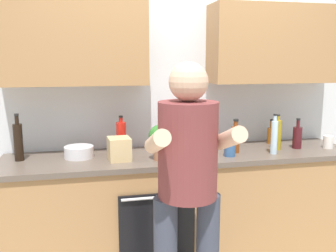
{
  "coord_description": "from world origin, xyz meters",
  "views": [
    {
      "loc": [
        -0.75,
        -2.77,
        1.63
      ],
      "look_at": [
        -0.16,
        -0.1,
        1.15
      ],
      "focal_mm": 39.26,
      "sensor_mm": 36.0,
      "label": 1
    }
  ],
  "objects_px": {
    "bottle_hotsauce": "(121,137)",
    "grocery_bag_bread": "(119,149)",
    "bottle_syrup": "(271,135)",
    "bottle_water": "(274,137)",
    "person_standing": "(188,179)",
    "bottle_vinegar": "(235,138)",
    "potted_herb": "(161,139)",
    "grocery_bag_crisps": "(189,139)",
    "cup_stoneware": "(234,140)",
    "cup_tea": "(230,149)",
    "mixing_bowl": "(79,152)",
    "bottle_oil": "(278,135)",
    "bottle_wine": "(297,137)",
    "bottle_soy": "(18,141)",
    "cup_coffee": "(328,142)"
  },
  "relations": [
    {
      "from": "bottle_vinegar",
      "to": "cup_coffee",
      "type": "bearing_deg",
      "value": -2.16
    },
    {
      "from": "bottle_wine",
      "to": "mixing_bowl",
      "type": "distance_m",
      "value": 1.81
    },
    {
      "from": "bottle_water",
      "to": "potted_herb",
      "type": "relative_size",
      "value": 1.19
    },
    {
      "from": "person_standing",
      "to": "grocery_bag_crisps",
      "type": "bearing_deg",
      "value": 73.64
    },
    {
      "from": "bottle_wine",
      "to": "bottle_vinegar",
      "type": "xyz_separation_m",
      "value": [
        -0.57,
        -0.02,
        0.02
      ]
    },
    {
      "from": "potted_herb",
      "to": "grocery_bag_crisps",
      "type": "xyz_separation_m",
      "value": [
        0.29,
        0.23,
        -0.06
      ]
    },
    {
      "from": "bottle_soy",
      "to": "grocery_bag_bread",
      "type": "relative_size",
      "value": 2.02
    },
    {
      "from": "bottle_water",
      "to": "cup_coffee",
      "type": "bearing_deg",
      "value": 7.74
    },
    {
      "from": "bottle_hotsauce",
      "to": "cup_coffee",
      "type": "height_order",
      "value": "bottle_hotsauce"
    },
    {
      "from": "bottle_vinegar",
      "to": "grocery_bag_crisps",
      "type": "relative_size",
      "value": 1.41
    },
    {
      "from": "bottle_oil",
      "to": "mixing_bowl",
      "type": "bearing_deg",
      "value": 176.63
    },
    {
      "from": "bottle_soy",
      "to": "cup_tea",
      "type": "relative_size",
      "value": 3.22
    },
    {
      "from": "person_standing",
      "to": "bottle_vinegar",
      "type": "xyz_separation_m",
      "value": [
        0.62,
        0.77,
        0.05
      ]
    },
    {
      "from": "grocery_bag_crisps",
      "to": "bottle_vinegar",
      "type": "bearing_deg",
      "value": -21.88
    },
    {
      "from": "bottle_wine",
      "to": "bottle_soy",
      "type": "height_order",
      "value": "bottle_soy"
    },
    {
      "from": "person_standing",
      "to": "bottle_syrup",
      "type": "relative_size",
      "value": 7.41
    },
    {
      "from": "bottle_hotsauce",
      "to": "grocery_bag_bread",
      "type": "relative_size",
      "value": 1.73
    },
    {
      "from": "cup_coffee",
      "to": "potted_herb",
      "type": "bearing_deg",
      "value": -177.74
    },
    {
      "from": "bottle_wine",
      "to": "bottle_water",
      "type": "distance_m",
      "value": 0.32
    },
    {
      "from": "cup_tea",
      "to": "potted_herb",
      "type": "height_order",
      "value": "potted_herb"
    },
    {
      "from": "bottle_soy",
      "to": "grocery_bag_bread",
      "type": "xyz_separation_m",
      "value": [
        0.73,
        -0.15,
        -0.06
      ]
    },
    {
      "from": "bottle_syrup",
      "to": "cup_coffee",
      "type": "height_order",
      "value": "bottle_syrup"
    },
    {
      "from": "bottle_syrup",
      "to": "bottle_hotsauce",
      "type": "height_order",
      "value": "bottle_hotsauce"
    },
    {
      "from": "grocery_bag_crisps",
      "to": "bottle_hotsauce",
      "type": "bearing_deg",
      "value": 174.61
    },
    {
      "from": "bottle_oil",
      "to": "potted_herb",
      "type": "height_order",
      "value": "bottle_oil"
    },
    {
      "from": "cup_tea",
      "to": "mixing_bowl",
      "type": "xyz_separation_m",
      "value": [
        -1.15,
        0.21,
        -0.01
      ]
    },
    {
      "from": "grocery_bag_crisps",
      "to": "cup_tea",
      "type": "bearing_deg",
      "value": -42.83
    },
    {
      "from": "potted_herb",
      "to": "grocery_bag_bread",
      "type": "xyz_separation_m",
      "value": [
        -0.3,
        0.06,
        -0.07
      ]
    },
    {
      "from": "bottle_water",
      "to": "bottle_oil",
      "type": "height_order",
      "value": "bottle_water"
    },
    {
      "from": "bottle_hotsauce",
      "to": "cup_stoneware",
      "type": "xyz_separation_m",
      "value": [
        0.99,
        0.03,
        -0.08
      ]
    },
    {
      "from": "bottle_syrup",
      "to": "bottle_vinegar",
      "type": "height_order",
      "value": "bottle_vinegar"
    },
    {
      "from": "bottle_wine",
      "to": "grocery_bag_crisps",
      "type": "xyz_separation_m",
      "value": [
        -0.92,
        0.12,
        -0.0
      ]
    },
    {
      "from": "bottle_syrup",
      "to": "cup_tea",
      "type": "distance_m",
      "value": 0.63
    },
    {
      "from": "bottle_soy",
      "to": "cup_stoneware",
      "type": "distance_m",
      "value": 1.77
    },
    {
      "from": "bottle_wine",
      "to": "bottle_oil",
      "type": "xyz_separation_m",
      "value": [
        -0.19,
        -0.01,
        0.03
      ]
    },
    {
      "from": "cup_coffee",
      "to": "potted_herb",
      "type": "xyz_separation_m",
      "value": [
        -1.47,
        -0.06,
        0.1
      ]
    },
    {
      "from": "bottle_water",
      "to": "grocery_bag_crisps",
      "type": "relative_size",
      "value": 1.65
    },
    {
      "from": "cup_coffee",
      "to": "grocery_bag_bread",
      "type": "height_order",
      "value": "grocery_bag_bread"
    },
    {
      "from": "grocery_bag_crisps",
      "to": "bottle_wine",
      "type": "bearing_deg",
      "value": -7.19
    },
    {
      "from": "bottle_syrup",
      "to": "bottle_wine",
      "type": "height_order",
      "value": "bottle_wine"
    },
    {
      "from": "bottle_water",
      "to": "bottle_soy",
      "type": "bearing_deg",
      "value": 173.44
    },
    {
      "from": "bottle_hotsauce",
      "to": "bottle_vinegar",
      "type": "bearing_deg",
      "value": -11.99
    },
    {
      "from": "bottle_oil",
      "to": "bottle_hotsauce",
      "type": "distance_m",
      "value": 1.3
    },
    {
      "from": "bottle_wine",
      "to": "bottle_hotsauce",
      "type": "xyz_separation_m",
      "value": [
        -1.48,
        0.17,
        0.03
      ]
    },
    {
      "from": "bottle_syrup",
      "to": "bottle_water",
      "type": "distance_m",
      "value": 0.39
    },
    {
      "from": "person_standing",
      "to": "bottle_wine",
      "type": "height_order",
      "value": "person_standing"
    },
    {
      "from": "bottle_hotsauce",
      "to": "cup_tea",
      "type": "height_order",
      "value": "bottle_hotsauce"
    },
    {
      "from": "bottle_oil",
      "to": "bottle_wine",
      "type": "bearing_deg",
      "value": 2.61
    },
    {
      "from": "grocery_bag_bread",
      "to": "cup_stoneware",
      "type": "bearing_deg",
      "value": 13.97
    },
    {
      "from": "grocery_bag_crisps",
      "to": "grocery_bag_bread",
      "type": "height_order",
      "value": "grocery_bag_crisps"
    }
  ]
}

